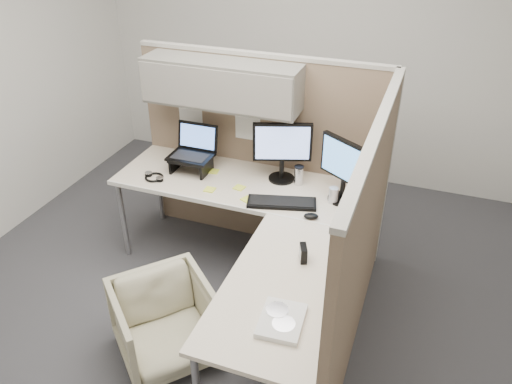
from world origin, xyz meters
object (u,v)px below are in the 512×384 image
(office_chair, at_px, (165,320))
(keyboard, at_px, (282,203))
(monitor_left, at_px, (282,147))
(desk, at_px, (253,222))

(office_chair, height_order, keyboard, keyboard)
(office_chair, distance_m, monitor_left, 1.49)
(desk, xyz_separation_m, keyboard, (0.14, 0.22, 0.05))
(keyboard, bearing_deg, desk, -136.97)
(keyboard, bearing_deg, office_chair, -132.12)
(desk, height_order, office_chair, desk)
(keyboard, bearing_deg, monitor_left, 93.11)
(desk, height_order, keyboard, keyboard)
(desk, distance_m, monitor_left, 0.64)
(office_chair, bearing_deg, desk, 16.75)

